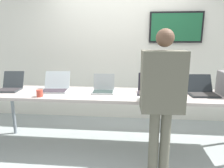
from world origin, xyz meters
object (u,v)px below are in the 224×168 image
object	(u,v)px
laptop_station_2	(103,88)
laptop_station_3	(151,89)
person	(162,92)
laptop_station_0	(11,86)
coffee_mug	(40,93)
laptop_station_1	(56,86)
workbench	(116,97)
laptop_station_4	(202,90)

from	to	relation	value
laptop_station_2	laptop_station_3	xyz separation A→B (m)	(0.67, -0.00, 0.00)
person	laptop_station_0	bearing A→B (deg)	162.06
laptop_station_0	coffee_mug	distance (m)	0.67
laptop_station_1	laptop_station_3	xyz separation A→B (m)	(1.38, -0.02, 0.00)
workbench	person	xyz separation A→B (m)	(0.53, -0.62, 0.24)
laptop_station_1	laptop_station_3	world-z (taller)	laptop_station_3
laptop_station_1	coffee_mug	bearing A→B (deg)	-104.91
person	coffee_mug	world-z (taller)	person
laptop_station_1	laptop_station_4	xyz separation A→B (m)	(2.06, -0.01, -0.00)
coffee_mug	laptop_station_3	bearing A→B (deg)	12.21
laptop_station_2	workbench	bearing A→B (deg)	-21.24
laptop_station_1	laptop_station_4	size ratio (longest dim) A/B	1.02
workbench	laptop_station_4	size ratio (longest dim) A/B	8.74
laptop_station_0	laptop_station_2	world-z (taller)	laptop_station_0
laptop_station_1	person	xyz separation A→B (m)	(1.43, -0.71, 0.14)
person	workbench	bearing A→B (deg)	130.48
workbench	coffee_mug	xyz separation A→B (m)	(-0.99, -0.25, 0.09)
laptop_station_0	person	distance (m)	2.22
laptop_station_0	laptop_station_1	distance (m)	0.68
laptop_station_2	laptop_station_4	bearing A→B (deg)	0.19
laptop_station_2	coffee_mug	size ratio (longest dim) A/B	3.38
laptop_station_2	coffee_mug	distance (m)	0.86
laptop_station_0	laptop_station_3	size ratio (longest dim) A/B	1.02
laptop_station_0	laptop_station_3	distance (m)	2.06
person	coffee_mug	xyz separation A→B (m)	(-1.52, 0.37, -0.15)
laptop_station_3	laptop_station_4	size ratio (longest dim) A/B	0.93
coffee_mug	person	bearing A→B (deg)	-13.75
person	coffee_mug	bearing A→B (deg)	166.25
laptop_station_1	laptop_station_3	distance (m)	1.38
laptop_station_0	laptop_station_4	distance (m)	2.75
laptop_station_3	laptop_station_4	world-z (taller)	laptop_station_3
laptop_station_1	workbench	bearing A→B (deg)	-5.48
laptop_station_4	person	xyz separation A→B (m)	(-0.64, -0.70, 0.14)
laptop_station_2	person	xyz separation A→B (m)	(0.72, -0.69, 0.14)
workbench	laptop_station_4	bearing A→B (deg)	3.76
laptop_station_3	laptop_station_4	bearing A→B (deg)	0.74
laptop_station_2	laptop_station_4	xyz separation A→B (m)	(1.35, 0.00, 0.00)
person	coffee_mug	size ratio (longest dim) A/B	17.84
laptop_station_0	laptop_station_1	size ratio (longest dim) A/B	0.94
laptop_station_0	laptop_station_2	distance (m)	1.39
workbench	laptop_station_4	world-z (taller)	laptop_station_4
workbench	person	size ratio (longest dim) A/B	2.19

